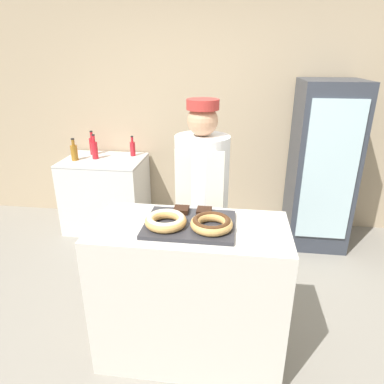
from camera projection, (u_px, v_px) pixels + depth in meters
name	position (u px, v px, depth m)	size (l,w,h in m)	color
ground_plane	(190.00, 349.00, 2.41)	(14.00, 14.00, 0.00)	gray
wall_back	(216.00, 109.00, 3.86)	(8.00, 0.06, 2.70)	tan
display_counter	(190.00, 293.00, 2.23)	(1.19, 0.57, 0.98)	beige
serving_tray	(190.00, 224.00, 2.04)	(0.53, 0.41, 0.02)	#2D2D33
donut_light_glaze	(166.00, 220.00, 1.99)	(0.24, 0.24, 0.06)	tan
donut_chocolate_glaze	(212.00, 223.00, 1.96)	(0.24, 0.24, 0.06)	tan
brownie_back_left	(181.00, 210.00, 2.16)	(0.09, 0.09, 0.03)	black
brownie_back_right	(204.00, 211.00, 2.15)	(0.09, 0.09, 0.03)	black
baker_person	(202.00, 205.00, 2.61)	(0.40, 0.40, 1.65)	#4C4C51
beverage_fridge	(321.00, 166.00, 3.54)	(0.59, 0.69, 1.71)	#333842
chest_freezer	(106.00, 193.00, 4.00)	(0.89, 0.67, 0.83)	silver
bottle_red	(93.00, 145.00, 3.99)	(0.07, 0.07, 0.28)	red
bottle_red_b	(95.00, 149.00, 3.82)	(0.07, 0.07, 0.28)	red
bottle_amber	(74.00, 152.00, 3.77)	(0.07, 0.07, 0.25)	#99661E
bottle_red_b_b	(133.00, 148.00, 3.94)	(0.06, 0.06, 0.23)	red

